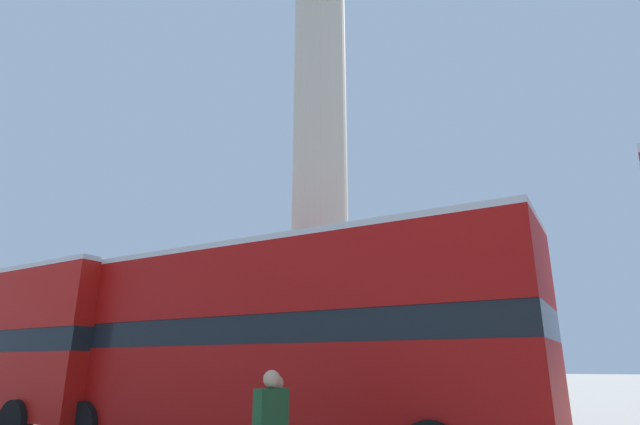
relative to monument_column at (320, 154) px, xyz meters
The scene contains 5 objects.
ground_plane 9.18m from the monument_column, ahead, with size 200.00×200.00×0.00m, color gray.
monument_column is the anchor object (origin of this frame).
bus_c 9.14m from the monument_column, 69.99° to the right, with size 11.36×2.94×4.23m.
equestrian_statue 13.82m from the monument_column, 152.74° to the left, with size 3.56×3.25×5.74m.
street_lamp 7.18m from the monument_column, 90.38° to the right, with size 0.40×0.40×5.25m.
Camera 1 is at (8.79, -14.43, 1.78)m, focal length 28.00 mm.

